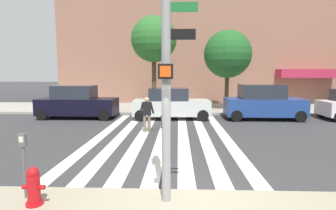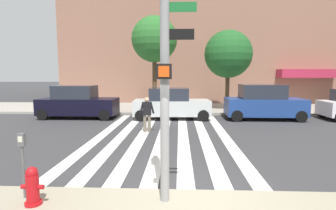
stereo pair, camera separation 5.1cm
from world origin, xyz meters
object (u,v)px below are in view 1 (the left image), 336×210
object	(u,v)px
pedestrian_dog_walker	(147,113)
dog_on_leash	(164,120)
fire_hydrant	(34,187)
street_tree_middle	(228,54)
parked_car_near_curb	(77,103)
parked_car_third_in_line	(263,103)
parked_car_behind_first	(171,104)
traffic_light_pole	(166,30)
parking_meter_second_along	(24,157)
street_tree_nearest	(154,40)

from	to	relation	value
pedestrian_dog_walker	dog_on_leash	distance (m)	1.18
fire_hydrant	street_tree_middle	distance (m)	16.27
pedestrian_dog_walker	parked_car_near_curb	bearing A→B (deg)	141.06
parked_car_third_in_line	parked_car_behind_first	bearing A→B (deg)	-179.98
traffic_light_pole	parked_car_near_curb	distance (m)	12.68
parked_car_near_curb	street_tree_middle	xyz separation A→B (m)	(9.70, 3.43, 3.15)
parked_car_third_in_line	parked_car_near_curb	bearing A→B (deg)	-180.00
parking_meter_second_along	parked_car_near_curb	world-z (taller)	parked_car_near_curb
street_tree_middle	dog_on_leash	size ratio (longest dim) A/B	5.10
fire_hydrant	pedestrian_dog_walker	distance (m)	7.43
traffic_light_pole	pedestrian_dog_walker	size ratio (longest dim) A/B	3.54
parked_car_near_curb	fire_hydrant	bearing A→B (deg)	-73.08
traffic_light_pole	street_tree_nearest	bearing A→B (deg)	96.19
parked_car_behind_first	parked_car_near_curb	bearing A→B (deg)	179.98
dog_on_leash	fire_hydrant	bearing A→B (deg)	-104.56
street_tree_nearest	fire_hydrant	bearing A→B (deg)	-94.36
parked_car_third_in_line	pedestrian_dog_walker	world-z (taller)	parked_car_third_in_line
parked_car_third_in_line	street_tree_nearest	distance (m)	8.49
traffic_light_pole	parked_car_behind_first	world-z (taller)	traffic_light_pole
parking_meter_second_along	fire_hydrant	bearing A→B (deg)	-40.16
traffic_light_pole	parking_meter_second_along	size ratio (longest dim) A/B	4.26
dog_on_leash	traffic_light_pole	bearing A→B (deg)	-86.44
parked_car_third_in_line	street_tree_middle	xyz separation A→B (m)	(-1.56, 3.43, 3.10)
fire_hydrant	pedestrian_dog_walker	xyz separation A→B (m)	(1.36, 7.30, 0.41)
street_tree_middle	pedestrian_dog_walker	bearing A→B (deg)	-124.32
street_tree_middle	pedestrian_dog_walker	world-z (taller)	street_tree_middle
traffic_light_pole	street_tree_nearest	xyz separation A→B (m)	(-1.51, 13.89, 1.58)
street_tree_middle	dog_on_leash	xyz separation A→B (m)	(-4.22, -6.49, -3.65)
parked_car_near_curb	parked_car_third_in_line	size ratio (longest dim) A/B	1.03
traffic_light_pole	street_tree_nearest	size ratio (longest dim) A/B	0.88
parking_meter_second_along	parked_car_near_curb	size ratio (longest dim) A/B	0.29
street_tree_nearest	pedestrian_dog_walker	xyz separation A→B (m)	(0.28, -6.84, -4.17)
street_tree_nearest	street_tree_middle	xyz separation A→B (m)	(5.24, 0.43, -1.00)
parked_car_behind_first	street_tree_nearest	bearing A→B (deg)	112.98
parked_car_third_in_line	pedestrian_dog_walker	distance (m)	7.56
parked_car_third_in_line	pedestrian_dog_walker	size ratio (longest dim) A/B	2.77
parking_meter_second_along	parked_car_behind_first	xyz separation A→B (m)	(2.69, 10.85, -0.14)
pedestrian_dog_walker	fire_hydrant	bearing A→B (deg)	-100.53
street_tree_middle	parked_car_behind_first	bearing A→B (deg)	-139.10
fire_hydrant	parked_car_behind_first	bearing A→B (deg)	78.06
street_tree_nearest	street_tree_middle	distance (m)	5.35
parked_car_behind_first	parked_car_third_in_line	size ratio (longest dim) A/B	1.02
traffic_light_pole	parked_car_behind_first	distance (m)	11.20
parked_car_near_curb	dog_on_leash	distance (m)	6.30
parked_car_third_in_line	dog_on_leash	world-z (taller)	parked_car_third_in_line
street_tree_middle	fire_hydrant	bearing A→B (deg)	-113.45
parked_car_behind_first	parked_car_third_in_line	bearing A→B (deg)	0.02
parked_car_behind_first	parked_car_third_in_line	distance (m)	5.52
parking_meter_second_along	street_tree_middle	size ratio (longest dim) A/B	0.24
traffic_light_pole	parked_car_third_in_line	size ratio (longest dim) A/B	1.28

